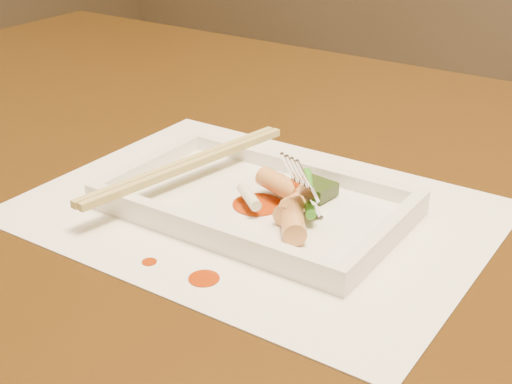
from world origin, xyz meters
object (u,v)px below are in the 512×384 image
Objects in this scene: chopstick_a at (183,163)px; fork at (340,134)px; plate_base at (256,206)px; placemat at (256,211)px; table at (240,253)px.

chopstick_a is 0.16m from fork.
plate_base is at bearing -165.58° from fork.
placemat is 1.67× the size of chopstick_a.
fork reaches higher than placemat.
plate_base is 0.08m from chopstick_a.
placemat is 1.54× the size of plate_base.
plate_base is 0.11m from fork.
chopstick_a is 1.71× the size of fork.
fork reaches higher than plate_base.
fork is at bearing 6.75° from chopstick_a.
placemat is (0.07, -0.07, 0.10)m from table.
placemat reaches higher than table.
fork reaches higher than table.
table is 0.14m from plate_base.
fork is (0.15, 0.02, 0.06)m from chopstick_a.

